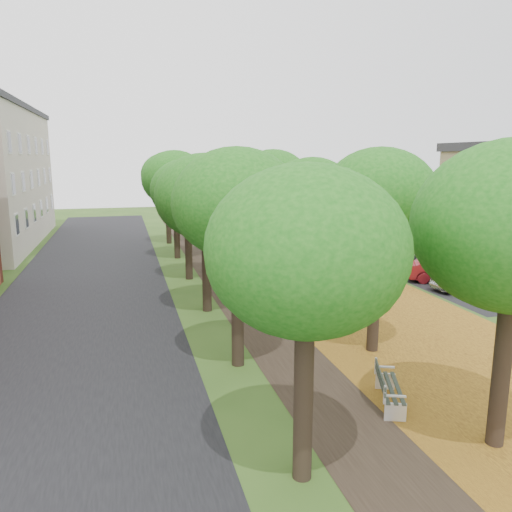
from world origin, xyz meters
TOP-DOWN VIEW (x-y plane):
  - ground at (0.00, 0.00)m, footprint 120.00×120.00m
  - street_asphalt at (-7.50, 15.00)m, footprint 8.00×70.00m
  - footpath at (0.00, 15.00)m, footprint 3.20×70.00m
  - leaf_verge at (5.00, 15.00)m, footprint 7.50×70.00m
  - parking_lot at (13.50, 16.00)m, footprint 9.00×16.00m
  - tree_row_west at (-2.20, 15.00)m, footprint 4.10×34.10m
  - tree_row_east at (2.60, 15.00)m, footprint 4.10×34.10m
  - bench at (1.14, 2.38)m, footprint 1.23×2.04m
  - car_silver at (11.00, 12.07)m, footprint 3.81×1.90m
  - car_red at (11.00, 13.71)m, footprint 4.27×2.96m
  - car_grey at (11.00, 18.04)m, footprint 4.33×1.91m
  - car_white at (11.00, 18.51)m, footprint 5.39×3.14m

SIDE VIEW (x-z plane):
  - ground at x=0.00m, z-range 0.00..0.00m
  - street_asphalt at x=-7.50m, z-range 0.00..0.01m
  - parking_lot at x=13.50m, z-range 0.00..0.01m
  - footpath at x=0.00m, z-range 0.00..0.01m
  - leaf_verge at x=5.00m, z-range 0.00..0.01m
  - bench at x=1.14m, z-range 0.02..0.95m
  - car_grey at x=11.00m, z-range 0.00..1.24m
  - car_silver at x=11.00m, z-range 0.00..1.25m
  - car_red at x=11.00m, z-range 0.00..1.34m
  - car_white at x=11.00m, z-range 0.00..1.41m
  - tree_row_west at x=-2.20m, z-range 1.65..8.50m
  - tree_row_east at x=2.60m, z-range 1.65..8.50m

